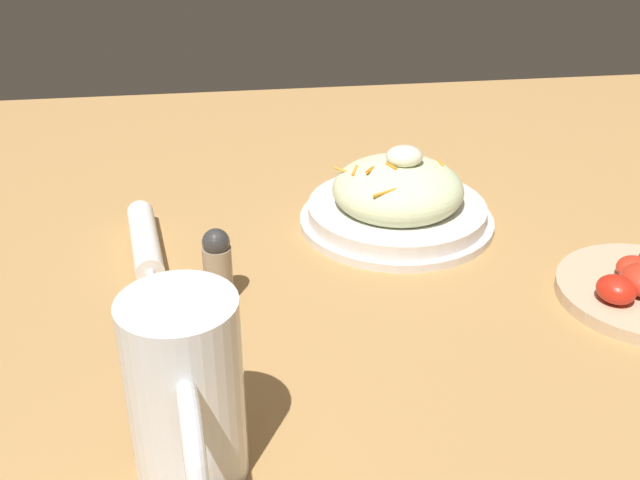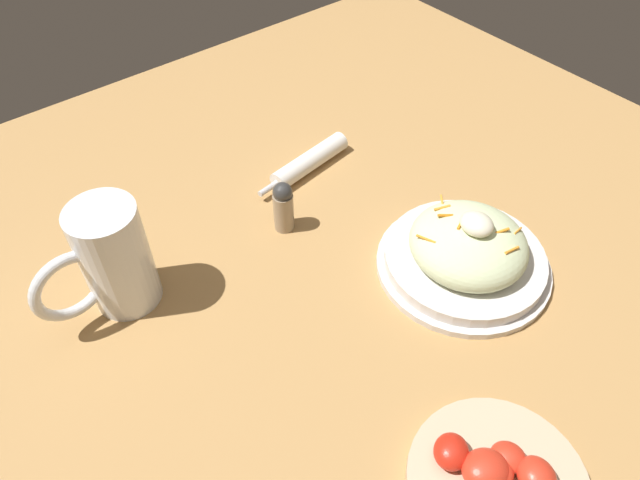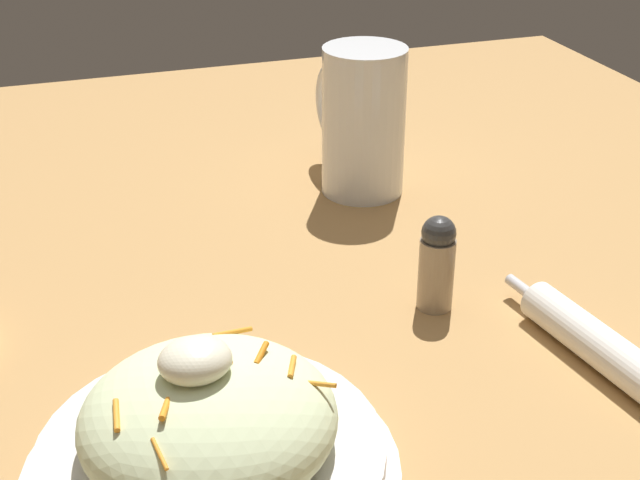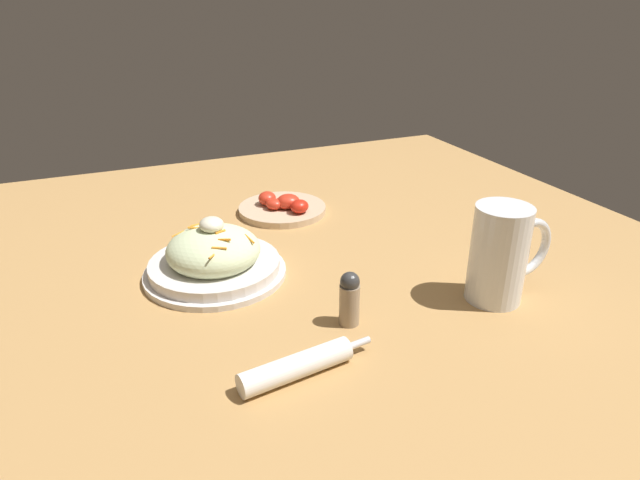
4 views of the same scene
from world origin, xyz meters
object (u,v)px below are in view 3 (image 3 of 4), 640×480
object	(u,v)px
salad_plate	(210,438)
beer_mug	(361,129)
salt_shaker	(437,262)
napkin_roll	(598,345)

from	to	relation	value
salad_plate	beer_mug	world-z (taller)	beer_mug
salt_shaker	salad_plate	bearing A→B (deg)	-146.75
salad_plate	beer_mug	bearing A→B (deg)	57.65
salt_shaker	beer_mug	bearing A→B (deg)	84.13
beer_mug	napkin_roll	xyz separation A→B (m)	(0.06, -0.36, -0.05)
beer_mug	salt_shaker	distance (m)	0.25
napkin_roll	salt_shaker	distance (m)	0.14
salad_plate	napkin_roll	size ratio (longest dim) A/B	1.27
salad_plate	beer_mug	xyz separation A→B (m)	(0.25, 0.39, 0.03)
salad_plate	salt_shaker	bearing A→B (deg)	33.25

